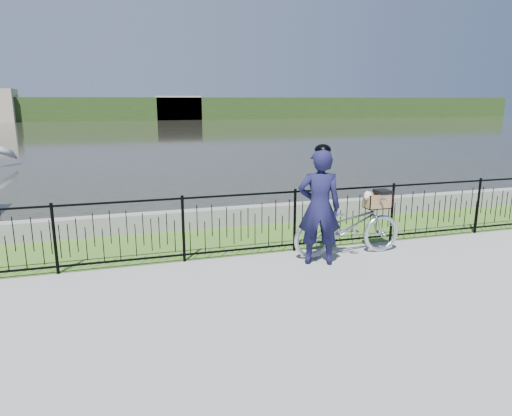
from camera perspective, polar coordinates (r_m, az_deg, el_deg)
name	(u,v)px	position (r m, az deg, el deg)	size (l,w,h in m)	color
ground	(269,291)	(6.67, 1.68, -10.37)	(120.00, 120.00, 0.00)	gray
grass_strip	(228,239)	(9.03, -3.47, -3.94)	(60.00, 2.00, 0.01)	#3F6820
water	(144,133)	(38.94, -13.81, 9.05)	(120.00, 120.00, 0.00)	#27281E
quay_wall	(218,218)	(9.91, -4.80, -1.20)	(60.00, 0.30, 0.40)	gray
fence	(241,224)	(7.93, -1.89, -2.07)	(14.00, 0.06, 1.15)	black
far_treeline	(133,109)	(65.84, -15.15, 11.90)	(120.00, 6.00, 3.00)	#284219
far_building_right	(178,108)	(64.80, -9.69, 12.24)	(6.00, 3.00, 3.20)	#A79D86
bicycle_rig	(348,225)	(8.17, 11.45, -2.14)	(2.01, 0.70, 1.15)	silver
cyclist	(319,206)	(7.55, 7.92, 0.21)	(0.81, 0.66, 2.00)	#131436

